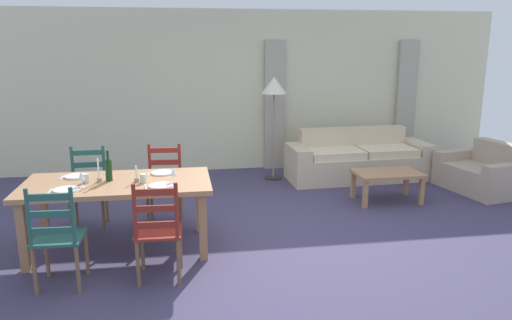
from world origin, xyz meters
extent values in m
cube|color=#403957|center=(0.00, 0.00, -0.01)|extent=(9.60, 9.60, 0.02)
cube|color=beige|center=(0.00, 3.30, 1.35)|extent=(9.60, 0.16, 2.70)
cube|color=#B1A793|center=(0.85, 3.16, 1.10)|extent=(0.35, 0.08, 2.20)
cube|color=#B1A793|center=(3.25, 3.16, 1.10)|extent=(0.35, 0.08, 2.20)
cube|color=#AA7951|center=(-1.44, -0.03, 0.72)|extent=(1.90, 0.96, 0.05)
cube|color=#AA7951|center=(-2.29, -0.41, 0.35)|extent=(0.08, 0.08, 0.70)
cube|color=#AA7951|center=(-0.59, -0.41, 0.35)|extent=(0.08, 0.08, 0.70)
cube|color=#AA7951|center=(-2.29, 0.35, 0.35)|extent=(0.08, 0.08, 0.70)
cube|color=#AA7951|center=(-0.59, 0.35, 0.35)|extent=(0.08, 0.08, 0.70)
cube|color=#23544B|center=(-1.88, -0.73, 0.45)|extent=(0.44, 0.42, 0.03)
cylinder|color=brown|center=(-2.05, -0.55, 0.22)|extent=(0.04, 0.04, 0.43)
cylinder|color=brown|center=(-1.69, -0.57, 0.22)|extent=(0.04, 0.04, 0.43)
cylinder|color=brown|center=(-2.07, -0.89, 0.22)|extent=(0.04, 0.04, 0.43)
cylinder|color=brown|center=(-1.71, -0.91, 0.22)|extent=(0.04, 0.04, 0.43)
cylinder|color=#23544B|center=(-2.07, -0.89, 0.71)|extent=(0.04, 0.04, 0.50)
cylinder|color=#23544B|center=(-1.71, -0.91, 0.71)|extent=(0.04, 0.04, 0.50)
cube|color=#23544B|center=(-1.89, -0.90, 0.58)|extent=(0.38, 0.04, 0.06)
cube|color=#23544B|center=(-1.89, -0.90, 0.73)|extent=(0.38, 0.04, 0.06)
cube|color=#23544B|center=(-1.89, -0.90, 0.88)|extent=(0.38, 0.04, 0.06)
cube|color=maroon|center=(-1.01, -0.73, 0.45)|extent=(0.44, 0.42, 0.03)
cylinder|color=brown|center=(-1.18, -0.55, 0.22)|extent=(0.04, 0.04, 0.43)
cylinder|color=brown|center=(-0.82, -0.57, 0.22)|extent=(0.04, 0.04, 0.43)
cylinder|color=brown|center=(-1.19, -0.89, 0.22)|extent=(0.04, 0.04, 0.43)
cylinder|color=brown|center=(-0.83, -0.91, 0.22)|extent=(0.04, 0.04, 0.43)
cylinder|color=maroon|center=(-1.19, -0.89, 0.71)|extent=(0.04, 0.04, 0.50)
cylinder|color=maroon|center=(-0.83, -0.91, 0.71)|extent=(0.04, 0.04, 0.50)
cube|color=maroon|center=(-1.01, -0.90, 0.58)|extent=(0.38, 0.04, 0.06)
cube|color=maroon|center=(-1.01, -0.90, 0.73)|extent=(0.38, 0.04, 0.06)
cube|color=maroon|center=(-1.01, -0.90, 0.88)|extent=(0.38, 0.04, 0.06)
cube|color=#22594E|center=(-1.87, 0.67, 0.45)|extent=(0.43, 0.41, 0.03)
cylinder|color=brown|center=(-1.68, 0.51, 0.22)|extent=(0.04, 0.04, 0.43)
cylinder|color=brown|center=(-2.04, 0.50, 0.22)|extent=(0.04, 0.04, 0.43)
cylinder|color=brown|center=(-1.69, 0.85, 0.22)|extent=(0.04, 0.04, 0.43)
cylinder|color=brown|center=(-2.05, 0.84, 0.22)|extent=(0.04, 0.04, 0.43)
cylinder|color=#22594E|center=(-1.69, 0.85, 0.71)|extent=(0.04, 0.04, 0.50)
cylinder|color=#22594E|center=(-2.05, 0.84, 0.71)|extent=(0.04, 0.04, 0.50)
cube|color=#22594E|center=(-1.87, 0.84, 0.58)|extent=(0.38, 0.03, 0.06)
cube|color=#22594E|center=(-1.87, 0.84, 0.73)|extent=(0.38, 0.03, 0.06)
cube|color=#22594E|center=(-1.87, 0.84, 0.88)|extent=(0.38, 0.03, 0.06)
cube|color=maroon|center=(-0.99, 0.66, 0.45)|extent=(0.45, 0.43, 0.03)
cylinder|color=brown|center=(-0.82, 0.48, 0.22)|extent=(0.04, 0.04, 0.43)
cylinder|color=brown|center=(-1.18, 0.50, 0.22)|extent=(0.04, 0.04, 0.43)
cylinder|color=brown|center=(-0.80, 0.82, 0.22)|extent=(0.04, 0.04, 0.43)
cylinder|color=brown|center=(-1.16, 0.84, 0.22)|extent=(0.04, 0.04, 0.43)
cylinder|color=maroon|center=(-0.80, 0.82, 0.71)|extent=(0.04, 0.04, 0.50)
cylinder|color=maroon|center=(-1.16, 0.84, 0.71)|extent=(0.04, 0.04, 0.50)
cube|color=maroon|center=(-0.98, 0.83, 0.58)|extent=(0.38, 0.05, 0.06)
cube|color=maroon|center=(-0.98, 0.83, 0.73)|extent=(0.38, 0.05, 0.06)
cube|color=maroon|center=(-0.98, 0.83, 0.88)|extent=(0.38, 0.05, 0.06)
cylinder|color=white|center=(-1.89, -0.28, 0.76)|extent=(0.24, 0.24, 0.02)
cube|color=silver|center=(-2.04, -0.28, 0.75)|extent=(0.02, 0.17, 0.01)
cylinder|color=white|center=(-0.99, -0.28, 0.76)|extent=(0.24, 0.24, 0.02)
cube|color=silver|center=(-1.14, -0.28, 0.75)|extent=(0.03, 0.17, 0.01)
cylinder|color=white|center=(-1.89, 0.22, 0.76)|extent=(0.24, 0.24, 0.02)
cube|color=silver|center=(-2.04, 0.22, 0.75)|extent=(0.03, 0.17, 0.01)
cylinder|color=white|center=(-0.99, 0.22, 0.76)|extent=(0.24, 0.24, 0.02)
cube|color=silver|center=(-1.14, 0.22, 0.75)|extent=(0.02, 0.17, 0.01)
cylinder|color=#143819|center=(-1.52, 0.02, 0.86)|extent=(0.07, 0.07, 0.22)
cylinder|color=#143819|center=(-1.52, 0.02, 1.01)|extent=(0.02, 0.02, 0.08)
cylinder|color=black|center=(-1.52, 0.02, 1.06)|extent=(0.03, 0.03, 0.02)
cylinder|color=white|center=(-1.75, -0.19, 0.75)|extent=(0.06, 0.06, 0.01)
cylinder|color=white|center=(-1.75, -0.19, 0.79)|extent=(0.01, 0.01, 0.07)
cone|color=white|center=(-1.75, -0.19, 0.87)|extent=(0.06, 0.06, 0.08)
cylinder|color=white|center=(-0.86, -0.17, 0.75)|extent=(0.06, 0.06, 0.01)
cylinder|color=white|center=(-0.86, -0.17, 0.79)|extent=(0.01, 0.01, 0.07)
cone|color=white|center=(-0.86, -0.17, 0.87)|extent=(0.06, 0.06, 0.08)
cylinder|color=beige|center=(-1.17, -0.11, 0.80)|extent=(0.07, 0.07, 0.09)
cylinder|color=beige|center=(-1.75, -0.01, 0.80)|extent=(0.07, 0.07, 0.09)
cylinder|color=#998C66|center=(-1.62, -0.01, 0.77)|extent=(0.05, 0.05, 0.04)
cylinder|color=white|center=(-1.62, -0.01, 0.89)|extent=(0.02, 0.02, 0.21)
cylinder|color=#998C66|center=(-1.24, -0.07, 0.77)|extent=(0.05, 0.05, 0.04)
cylinder|color=white|center=(-1.24, -0.07, 0.85)|extent=(0.02, 0.02, 0.13)
cube|color=beige|center=(2.05, 2.23, 0.20)|extent=(1.83, 0.88, 0.40)
cube|color=beige|center=(2.04, 2.53, 0.40)|extent=(1.81, 0.28, 0.80)
cube|color=beige|center=(3.07, 2.27, 0.29)|extent=(0.27, 0.81, 0.58)
cube|color=beige|center=(1.03, 2.18, 0.29)|extent=(0.27, 0.81, 0.58)
cube|color=beige|center=(2.50, 2.20, 0.46)|extent=(0.89, 0.68, 0.12)
cube|color=beige|center=(1.60, 2.16, 0.46)|extent=(0.89, 0.68, 0.12)
cube|color=#AA7951|center=(2.02, 1.08, 0.40)|extent=(0.90, 0.56, 0.04)
cube|color=#AA7951|center=(1.62, 0.85, 0.19)|extent=(0.06, 0.06, 0.38)
cube|color=#AA7951|center=(2.42, 0.85, 0.19)|extent=(0.06, 0.06, 0.38)
cube|color=#AA7951|center=(1.62, 1.31, 0.19)|extent=(0.06, 0.06, 0.38)
cube|color=#AA7951|center=(2.42, 1.31, 0.19)|extent=(0.06, 0.06, 0.38)
cube|color=tan|center=(3.60, 1.33, 0.19)|extent=(0.94, 0.94, 0.38)
cube|color=tan|center=(3.89, 1.38, 0.36)|extent=(0.35, 0.82, 0.72)
cube|color=tan|center=(3.69, 0.85, 0.26)|extent=(0.82, 0.33, 0.52)
cube|color=tan|center=(3.51, 1.81, 0.26)|extent=(0.82, 0.33, 0.52)
cylinder|color=#332D28|center=(0.70, 2.48, 0.01)|extent=(0.28, 0.28, 0.03)
cylinder|color=gray|center=(0.70, 2.48, 0.71)|extent=(0.03, 0.03, 1.35)
cone|color=beige|center=(0.70, 2.48, 1.51)|extent=(0.40, 0.40, 0.26)
camera|label=1|loc=(-0.78, -4.99, 2.12)|focal=33.98mm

